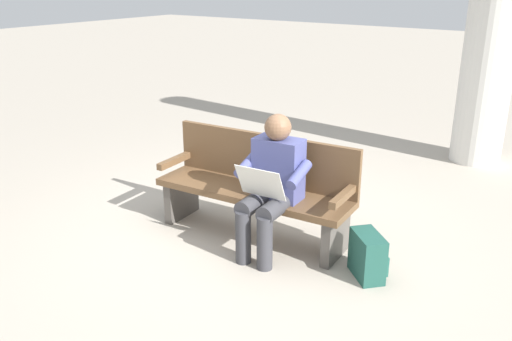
% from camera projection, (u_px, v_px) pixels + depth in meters
% --- Properties ---
extents(ground_plane, '(40.00, 40.00, 0.00)m').
position_uv_depth(ground_plane, '(253.00, 235.00, 4.89)').
color(ground_plane, '#A89E8E').
extents(bench_near, '(1.83, 0.61, 0.90)m').
position_uv_depth(bench_near, '(257.00, 186.00, 4.79)').
color(bench_near, brown).
rests_on(bench_near, ground).
extents(person_seated, '(0.59, 0.59, 1.18)m').
position_uv_depth(person_seated, '(272.00, 182.00, 4.40)').
color(person_seated, '#474C84').
rests_on(person_seated, ground).
extents(backpack, '(0.37, 0.36, 0.36)m').
position_uv_depth(backpack, '(368.00, 256.00, 4.16)').
color(backpack, '#1E4C42').
rests_on(backpack, ground).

